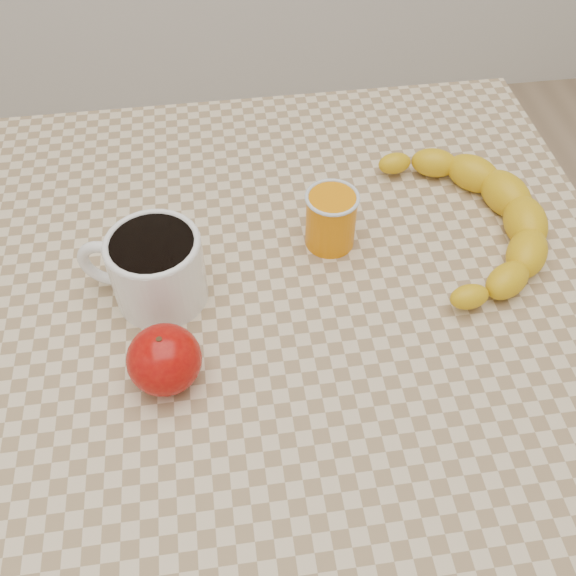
{
  "coord_description": "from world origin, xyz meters",
  "views": [
    {
      "loc": [
        -0.06,
        -0.45,
        1.31
      ],
      "look_at": [
        0.0,
        0.0,
        0.77
      ],
      "focal_mm": 40.0,
      "sensor_mm": 36.0,
      "label": 1
    }
  ],
  "objects": [
    {
      "name": "banana",
      "position": [
        0.23,
        0.07,
        0.78
      ],
      "size": [
        0.26,
        0.34,
        0.05
      ],
      "primitive_type": null,
      "rotation": [
        0.0,
        0.0,
        -0.07
      ],
      "color": "gold",
      "rests_on": "table"
    },
    {
      "name": "ground",
      "position": [
        0.0,
        0.0,
        0.0
      ],
      "size": [
        3.0,
        3.0,
        0.0
      ],
      "primitive_type": "plane",
      "color": "tan",
      "rests_on": "ground"
    },
    {
      "name": "apple",
      "position": [
        -0.13,
        -0.09,
        0.78
      ],
      "size": [
        0.08,
        0.08,
        0.07
      ],
      "color": "#8D0405",
      "rests_on": "table"
    },
    {
      "name": "coffee_mug",
      "position": [
        -0.14,
        0.03,
        0.8
      ],
      "size": [
        0.15,
        0.13,
        0.09
      ],
      "color": "white",
      "rests_on": "table"
    },
    {
      "name": "table",
      "position": [
        0.0,
        0.0,
        0.66
      ],
      "size": [
        0.8,
        0.8,
        0.75
      ],
      "color": "beige",
      "rests_on": "ground"
    },
    {
      "name": "orange_juice_glass",
      "position": [
        0.06,
        0.08,
        0.79
      ],
      "size": [
        0.06,
        0.06,
        0.07
      ],
      "color": "orange",
      "rests_on": "table"
    }
  ]
}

